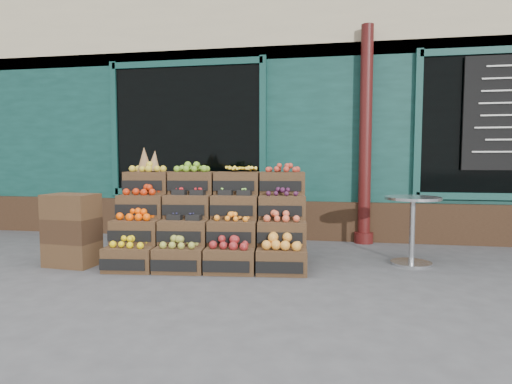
# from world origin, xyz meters

# --- Properties ---
(ground) EXTENTS (60.00, 60.00, 0.00)m
(ground) POSITION_xyz_m (0.00, 0.00, 0.00)
(ground) COLOR #424245
(ground) RESTS_ON ground
(shop_facade) EXTENTS (12.00, 6.24, 4.80)m
(shop_facade) POSITION_xyz_m (0.00, 5.11, 2.40)
(shop_facade) COLOR #103933
(shop_facade) RESTS_ON ground
(crate_display) EXTENTS (2.36, 1.33, 1.41)m
(crate_display) POSITION_xyz_m (-0.72, 0.49, 0.44)
(crate_display) COLOR #402B19
(crate_display) RESTS_ON ground
(spare_crates) EXTENTS (0.60, 0.44, 0.85)m
(spare_crates) POSITION_xyz_m (-2.28, 0.03, 0.42)
(spare_crates) COLOR #402B19
(spare_crates) RESTS_ON ground
(bistro_table) EXTENTS (0.65, 0.65, 0.81)m
(bistro_table) POSITION_xyz_m (1.67, 0.78, 0.51)
(bistro_table) COLOR #ACADB3
(bistro_table) RESTS_ON ground
(shopkeeper) EXTENTS (0.87, 0.71, 2.06)m
(shopkeeper) POSITION_xyz_m (-1.89, 2.92, 1.03)
(shopkeeper) COLOR #1B5F2C
(shopkeeper) RESTS_ON ground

